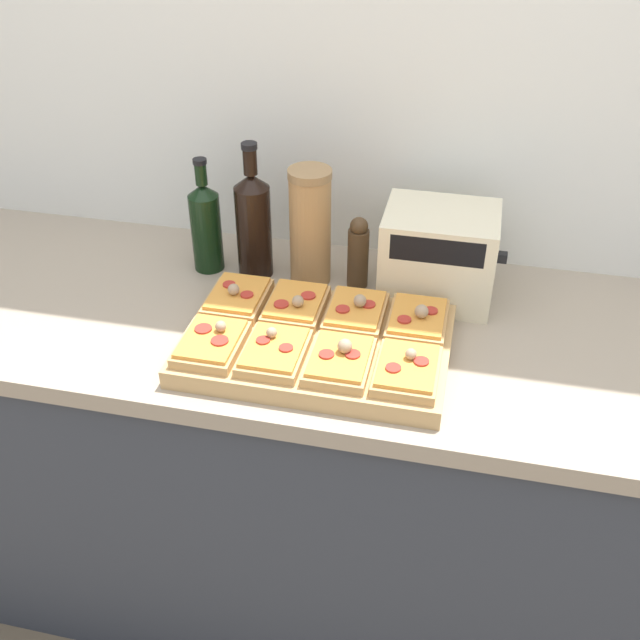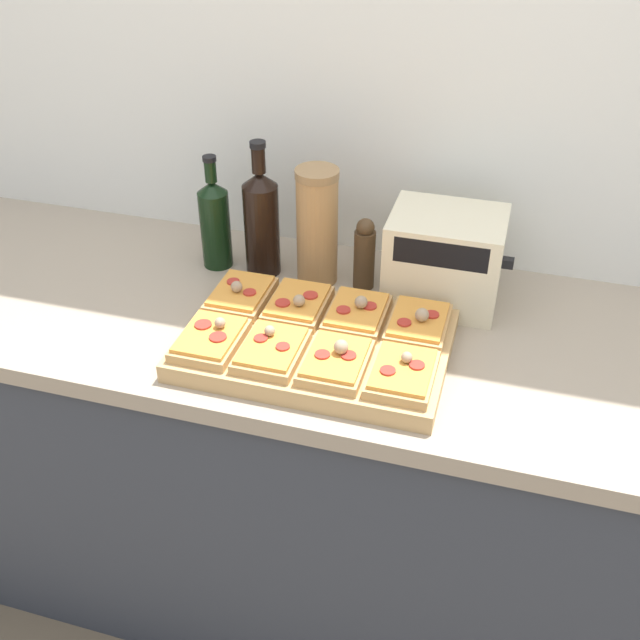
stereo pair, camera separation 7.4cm
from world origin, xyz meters
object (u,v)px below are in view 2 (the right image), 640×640
grain_jar_tall (317,227)px  toaster_oven (445,258)px  wine_bottle (261,221)px  cutting_board (316,345)px  olive_oil_bottle (215,222)px  pepper_mill (364,254)px

grain_jar_tall → toaster_oven: grain_jar_tall is taller
wine_bottle → cutting_board: bearing=-52.6°
cutting_board → olive_oil_bottle: 0.43m
olive_oil_bottle → wine_bottle: bearing=-0.0°
olive_oil_bottle → pepper_mill: (0.35, 0.00, -0.03)m
grain_jar_tall → pepper_mill: bearing=0.0°
pepper_mill → grain_jar_tall: bearing=-180.0°
cutting_board → pepper_mill: size_ratio=3.08×
olive_oil_bottle → pepper_mill: bearing=0.0°
cutting_board → pepper_mill: 0.28m
cutting_board → grain_jar_tall: grain_jar_tall is taller
olive_oil_bottle → grain_jar_tall: (0.25, -0.00, 0.02)m
cutting_board → olive_oil_bottle: (-0.32, 0.27, 0.09)m
wine_bottle → pepper_mill: wine_bottle is taller
grain_jar_tall → toaster_oven: 0.29m
wine_bottle → pepper_mill: bearing=0.0°
cutting_board → pepper_mill: bearing=83.1°
wine_bottle → toaster_oven: size_ratio=1.20×
cutting_board → toaster_oven: size_ratio=1.97×
cutting_board → toaster_oven: 0.35m
grain_jar_tall → wine_bottle: bearing=-180.0°
pepper_mill → toaster_oven: bearing=-0.3°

